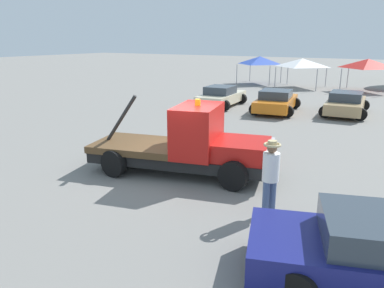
% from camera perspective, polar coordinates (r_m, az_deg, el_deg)
% --- Properties ---
extents(ground_plane, '(160.00, 160.00, 0.00)m').
position_cam_1_polar(ground_plane, '(12.44, -1.98, -4.34)').
color(ground_plane, gray).
extents(tow_truck, '(6.15, 3.30, 2.51)m').
position_cam_1_polar(tow_truck, '(12.03, -0.38, -0.22)').
color(tow_truck, black).
rests_on(tow_truck, ground).
extents(person_near_truck, '(0.43, 0.43, 1.92)m').
position_cam_1_polar(person_near_truck, '(9.38, 11.90, -4.14)').
color(person_near_truck, '#475B84').
rests_on(person_near_truck, ground).
extents(parked_car_cream, '(2.61, 4.61, 1.34)m').
position_cam_1_polar(parked_car_cream, '(24.58, 4.47, 7.24)').
color(parked_car_cream, beige).
rests_on(parked_car_cream, ground).
extents(parked_car_orange, '(2.98, 4.78, 1.34)m').
position_cam_1_polar(parked_car_orange, '(23.15, 12.68, 6.38)').
color(parked_car_orange, orange).
rests_on(parked_car_orange, ground).
extents(parked_car_tan, '(2.75, 4.78, 1.34)m').
position_cam_1_polar(parked_car_tan, '(23.61, 22.37, 5.75)').
color(parked_car_tan, tan).
rests_on(parked_car_tan, ground).
extents(canopy_tent_blue, '(3.37, 3.37, 2.63)m').
position_cam_1_polar(canopy_tent_blue, '(37.65, 10.30, 12.44)').
color(canopy_tent_blue, '#9E9EA3').
rests_on(canopy_tent_blue, ground).
extents(canopy_tent_white, '(3.65, 3.65, 2.58)m').
position_cam_1_polar(canopy_tent_white, '(35.43, 16.44, 11.81)').
color(canopy_tent_white, '#9E9EA3').
rests_on(canopy_tent_white, ground).
extents(canopy_tent_red, '(3.47, 3.47, 2.68)m').
position_cam_1_polar(canopy_tent_red, '(34.62, 25.24, 11.04)').
color(canopy_tent_red, '#9E9EA3').
rests_on(canopy_tent_red, ground).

